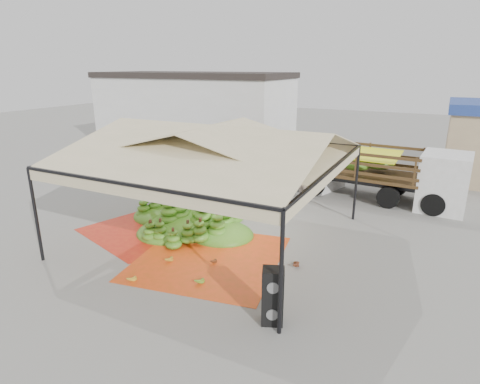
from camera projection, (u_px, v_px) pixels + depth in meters
The scene contains 17 objects.
ground at pixel (216, 237), 14.34m from camera, with size 90.00×90.00×0.00m, color slate.
canopy_tent at pixel (214, 146), 13.35m from camera, with size 8.10×8.10×4.00m.
building_white at pixel (194, 110), 29.74m from camera, with size 14.30×6.30×5.40m.
tarp_left at pixel (146, 230), 14.94m from camera, with size 3.90×3.72×0.01m, color red.
tarp_right at pixel (210, 258), 12.80m from camera, with size 4.34×4.55×0.01m, color #E84115.
banana_heap at pixel (191, 211), 15.13m from camera, with size 5.70×4.68×1.22m, color #377217.
hand_yellow_a at pixel (130, 277), 11.46m from camera, with size 0.45×0.37×0.20m, color gold.
hand_yellow_b at pixel (167, 257), 12.58m from camera, with size 0.50×0.41×0.23m, color #B18023.
hand_red_a at pixel (212, 260), 12.49m from camera, with size 0.40×0.32×0.18m, color #592D14.
hand_red_b at pixel (293, 263), 12.24m from camera, with size 0.50×0.41×0.23m, color #592314.
hand_green at pixel (198, 278), 11.36m from camera, with size 0.46×0.38×0.21m, color #55841B.
hanging_bunches at pixel (269, 163), 14.02m from camera, with size 4.74×0.24×0.20m.
speaker_stack at pixel (273, 296), 9.39m from camera, with size 0.64×0.60×1.41m.
banana_leaves at pixel (158, 213), 16.64m from camera, with size 0.96×1.36×3.70m, color #217A20, non-canonical shape.
vendor at pixel (304, 180), 18.10m from camera, with size 0.69×0.45×1.89m, color gray.
truck_left at pixel (287, 155), 21.14m from camera, with size 6.75×4.01×2.19m.
truck_right at pixel (389, 169), 17.86m from camera, with size 7.11×2.84×2.39m.
Camera 1 is at (6.73, -11.37, 5.88)m, focal length 30.00 mm.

